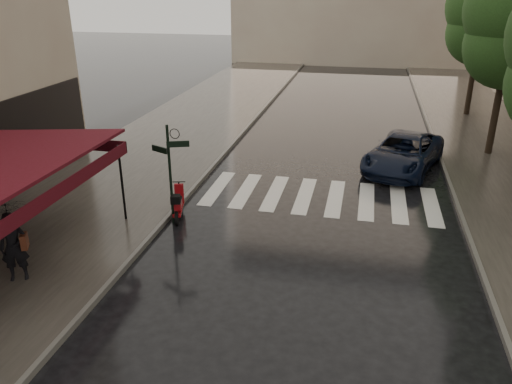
% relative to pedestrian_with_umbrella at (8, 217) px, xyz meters
% --- Properties ---
extents(ground, '(120.00, 120.00, 0.00)m').
position_rel_pedestrian_with_umbrella_xyz_m(ground, '(3.66, 0.90, -1.78)').
color(ground, black).
rests_on(ground, ground).
extents(sidewalk_near, '(6.00, 60.00, 0.12)m').
position_rel_pedestrian_with_umbrella_xyz_m(sidewalk_near, '(-0.84, 12.90, -1.72)').
color(sidewalk_near, '#38332D').
rests_on(sidewalk_near, ground).
extents(sidewalk_far, '(5.50, 60.00, 0.12)m').
position_rel_pedestrian_with_umbrella_xyz_m(sidewalk_far, '(13.91, 12.90, -1.72)').
color(sidewalk_far, '#38332D').
rests_on(sidewalk_far, ground).
extents(curb_near, '(0.12, 60.00, 0.16)m').
position_rel_pedestrian_with_umbrella_xyz_m(curb_near, '(2.21, 12.90, -1.70)').
color(curb_near, '#595651').
rests_on(curb_near, ground).
extents(curb_far, '(0.12, 60.00, 0.16)m').
position_rel_pedestrian_with_umbrella_xyz_m(curb_far, '(11.11, 12.90, -1.70)').
color(curb_far, '#595651').
rests_on(curb_far, ground).
extents(crosswalk, '(7.85, 3.20, 0.01)m').
position_rel_pedestrian_with_umbrella_xyz_m(crosswalk, '(6.64, 6.90, -1.77)').
color(crosswalk, silver).
rests_on(crosswalk, ground).
extents(signpost, '(1.17, 0.29, 3.10)m').
position_rel_pedestrian_with_umbrella_xyz_m(signpost, '(2.47, 3.90, 0.05)').
color(signpost, black).
rests_on(signpost, ground).
extents(tree_far, '(3.80, 3.80, 8.16)m').
position_rel_pedestrian_with_umbrella_xyz_m(tree_far, '(13.36, 19.90, 3.68)').
color(tree_far, black).
rests_on(tree_far, sidewalk_far).
extents(pedestrian_with_umbrella, '(1.40, 1.41, 2.50)m').
position_rel_pedestrian_with_umbrella_xyz_m(pedestrian_with_umbrella, '(0.00, 0.00, 0.00)').
color(pedestrian_with_umbrella, black).
rests_on(pedestrian_with_umbrella, sidewalk_near).
extents(scooter, '(0.63, 1.50, 1.00)m').
position_rel_pedestrian_with_umbrella_xyz_m(scooter, '(2.48, 4.30, -1.31)').
color(scooter, black).
rests_on(scooter, ground).
extents(parked_car, '(3.65, 5.35, 1.36)m').
position_rel_pedestrian_with_umbrella_xyz_m(parked_car, '(9.51, 10.38, -1.10)').
color(parked_car, black).
rests_on(parked_car, ground).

